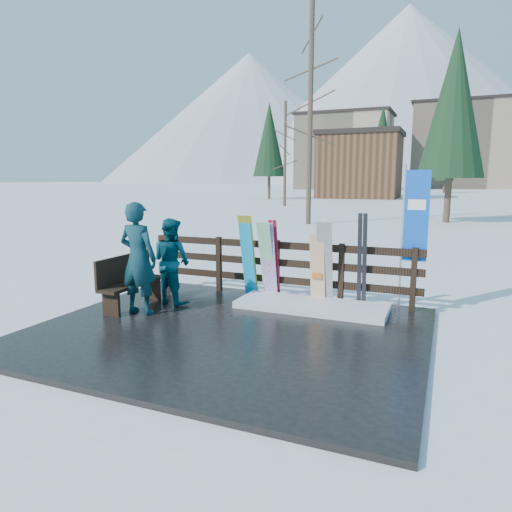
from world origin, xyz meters
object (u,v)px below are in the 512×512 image
at_px(snowboard_0, 248,260).
at_px(snowboard_5, 317,269).
at_px(person_front, 138,258).
at_px(bench, 129,280).
at_px(snowboard_4, 325,264).
at_px(person_back, 172,261).
at_px(rental_flag, 413,221).
at_px(snowboard_3, 269,261).
at_px(snowboard_1, 267,260).
at_px(snowboard_2, 248,256).

xyz_separation_m(snowboard_0, snowboard_5, (1.43, 0.00, -0.07)).
bearing_deg(person_front, bench, -30.35).
relative_size(snowboard_4, snowboard_5, 1.16).
bearing_deg(person_back, rental_flag, -148.86).
bearing_deg(rental_flag, snowboard_3, -174.09).
height_order(snowboard_4, rental_flag, rental_flag).
relative_size(snowboard_1, snowboard_2, 0.94).
xyz_separation_m(snowboard_1, snowboard_2, (-0.40, 0.00, 0.06)).
relative_size(snowboard_0, snowboard_3, 0.99).
xyz_separation_m(snowboard_0, person_front, (-1.29, -1.80, 0.23)).
relative_size(rental_flag, person_front, 1.32).
bearing_deg(person_front, person_back, -99.97).
bearing_deg(snowboard_2, person_front, -125.85).
bearing_deg(person_front, snowboard_1, -132.68).
height_order(bench, snowboard_3, snowboard_3).
height_order(snowboard_0, person_front, person_front).
distance_m(rental_flag, person_front, 4.86).
relative_size(bench, rental_flag, 0.58).
xyz_separation_m(snowboard_2, snowboard_3, (0.45, 0.00, -0.06)).
relative_size(snowboard_0, rental_flag, 0.59).
height_order(snowboard_2, snowboard_3, snowboard_2).
bearing_deg(snowboard_3, rental_flag, 5.91).
distance_m(snowboard_1, rental_flag, 2.80).
height_order(snowboard_5, person_back, person_back).
height_order(snowboard_0, snowboard_5, snowboard_0).
distance_m(snowboard_2, person_front, 2.22).
bearing_deg(snowboard_5, snowboard_3, 180.00).
relative_size(bench, snowboard_5, 1.10).
distance_m(snowboard_4, rental_flag, 1.73).
xyz_separation_m(snowboard_2, rental_flag, (3.06, 0.27, 0.78)).
relative_size(snowboard_0, person_front, 0.78).
distance_m(snowboard_1, snowboard_2, 0.40).
distance_m(snowboard_0, snowboard_4, 1.57).
height_order(bench, snowboard_5, snowboard_5).
distance_m(snowboard_5, person_back, 2.76).
bearing_deg(snowboard_0, bench, -137.70).
bearing_deg(snowboard_4, snowboard_3, 180.00).
bearing_deg(snowboard_3, snowboard_5, 0.00).
distance_m(snowboard_3, person_back, 1.88).
bearing_deg(snowboard_1, snowboard_0, -180.00).
distance_m(bench, snowboard_2, 2.33).
bearing_deg(snowboard_5, snowboard_4, 0.00).
xyz_separation_m(bench, snowboard_0, (1.70, 1.55, 0.24)).
bearing_deg(bench, rental_flag, 20.91).
height_order(snowboard_0, snowboard_1, snowboard_1).
height_order(rental_flag, person_back, rental_flag).
xyz_separation_m(snowboard_1, rental_flag, (2.66, 0.27, 0.84)).
bearing_deg(snowboard_4, person_back, -159.83).
xyz_separation_m(snowboard_4, person_front, (-2.86, -1.80, 0.19)).
relative_size(snowboard_4, person_front, 0.81).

